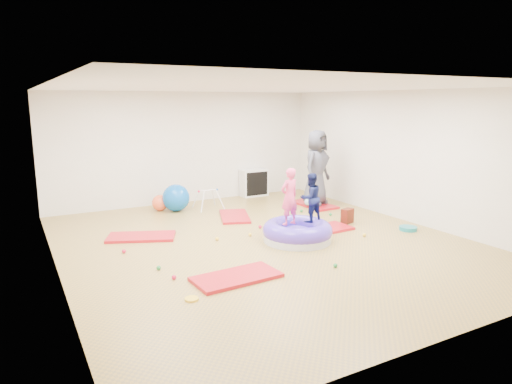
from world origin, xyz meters
TOP-DOWN VIEW (x-y plane):
  - room at (0.00, 0.00)m, footprint 7.01×8.01m
  - gym_mat_front_left at (-1.22, -1.33)m, footprint 1.32×0.72m
  - gym_mat_mid_left at (-1.91, 1.36)m, footprint 1.40×1.06m
  - gym_mat_center_back at (0.34, 1.93)m, footprint 0.99×1.34m
  - gym_mat_right at (1.41, 0.12)m, footprint 1.27×0.68m
  - gym_mat_rear_right at (2.61, 2.04)m, footprint 0.67×1.26m
  - inflatable_cushion at (0.60, -0.21)m, footprint 1.30×1.30m
  - child_pink at (0.44, -0.17)m, footprint 0.42×0.31m
  - child_navy at (0.89, -0.20)m, footprint 0.48×0.38m
  - adult_caregiver at (2.62, 1.99)m, footprint 1.06×0.91m
  - infant at (2.40, 1.84)m, footprint 0.36×0.36m
  - ball_pit_balls at (-0.04, 0.15)m, footprint 4.79×3.34m
  - exercise_ball_blue at (-0.61, 3.13)m, footprint 0.64×0.64m
  - exercise_ball_orange at (-0.93, 3.36)m, footprint 0.38×0.38m
  - infant_play_gym at (0.12, 2.90)m, footprint 0.63×0.60m
  - cube_shelf at (1.86, 3.79)m, footprint 0.74×0.36m
  - balance_disc at (2.96, -0.70)m, footprint 0.35×0.35m
  - backpack at (2.25, 0.34)m, footprint 0.31×0.24m
  - yellow_toy at (-2.06, -1.70)m, footprint 0.18×0.18m

SIDE VIEW (x-z plane):
  - yellow_toy at x=-2.06m, z-range 0.00..0.03m
  - gym_mat_center_back at x=0.34m, z-range 0.00..0.05m
  - gym_mat_rear_right at x=2.61m, z-range 0.00..0.05m
  - gym_mat_right at x=1.41m, z-range 0.00..0.05m
  - gym_mat_mid_left at x=-1.91m, z-range 0.00..0.05m
  - gym_mat_front_left at x=-1.22m, z-range 0.00..0.05m
  - ball_pit_balls at x=-0.04m, z-range 0.00..0.07m
  - balance_disc at x=2.96m, z-range 0.00..0.08m
  - backpack at x=2.25m, z-range 0.00..0.31m
  - infant at x=2.40m, z-range 0.05..0.26m
  - inflatable_cushion at x=0.60m, z-range -0.05..0.37m
  - exercise_ball_orange at x=-0.93m, z-range 0.00..0.38m
  - exercise_ball_blue at x=-0.61m, z-range 0.00..0.64m
  - infant_play_gym at x=0.12m, z-range 0.08..0.57m
  - cube_shelf at x=1.86m, z-range 0.00..0.74m
  - child_navy at x=0.89m, z-range 0.38..1.31m
  - child_pink at x=0.44m, z-range 0.38..1.43m
  - adult_caregiver at x=2.62m, z-range 0.05..1.89m
  - room at x=0.00m, z-range 0.00..2.80m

